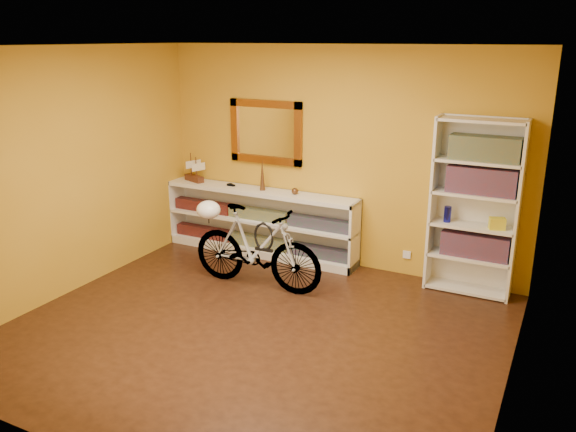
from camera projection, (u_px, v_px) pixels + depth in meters
The scene contains 24 objects.
floor at pixel (255, 331), 5.50m from camera, with size 4.50×4.00×0.01m, color black.
ceiling at pixel (249, 45), 4.73m from camera, with size 4.50×4.00×0.01m, color silver.
back_wall at pixel (338, 159), 6.82m from camera, with size 4.50×0.01×2.60m, color #B7841B.
left_wall at pixel (67, 173), 6.09m from camera, with size 0.01×4.00×2.60m, color #B7841B.
right_wall at pixel (524, 237), 4.14m from camera, with size 0.01×4.00×2.60m, color #B7841B.
gilt_mirror at pixel (266, 132), 7.12m from camera, with size 0.98×0.06×0.78m, color brown.
wall_socket at pixel (407, 255), 6.73m from camera, with size 0.09×0.01×0.09m, color silver.
console_unit at pixel (260, 222), 7.34m from camera, with size 2.60×0.35×0.85m, color silver, non-canonical shape.
cd_row_lower at pixel (259, 241), 7.40m from camera, with size 2.50×0.13×0.14m, color black.
cd_row_upper at pixel (259, 214), 7.29m from camera, with size 2.50×0.13×0.14m, color navy.
model_ship at pixel (194, 167), 7.58m from camera, with size 0.31×0.12×0.37m, color #3B1C10, non-canonical shape.
toy_car at pixel (231, 186), 7.39m from camera, with size 0.00×0.00×0.00m, color black.
bronze_ornament at pixel (262, 175), 7.13m from camera, with size 0.07×0.07×0.39m, color #53331C.
decorative_orb at pixel (295, 191), 6.99m from camera, with size 0.08×0.08×0.08m, color #53331C.
bookcase at pixel (474, 208), 6.09m from camera, with size 0.90×0.30×1.90m, color silver, non-canonical shape.
book_row_a at pixel (475, 245), 6.18m from camera, with size 0.70×0.22×0.26m, color maroon.
book_row_b at pixel (482, 180), 5.97m from camera, with size 0.70×0.22×0.28m, color maroon.
book_row_c at pixel (485, 148), 5.87m from camera, with size 0.70×0.22×0.25m, color #1B555F.
travel_mug at pixel (447, 214), 6.21m from camera, with size 0.08×0.08×0.17m, color #161897.
red_tin at pixel (460, 150), 6.02m from camera, with size 0.13×0.13×0.17m, color maroon.
yellow_bag at pixel (497, 224), 5.98m from camera, with size 0.16×0.10×0.12m, color gold.
bicycle at pixel (256, 247), 6.34m from camera, with size 1.58×0.41×0.93m, color silver.
helmet at pixel (208, 210), 6.48m from camera, with size 0.27×0.26×0.21m, color white.
u_lock at pixel (264, 237), 6.26m from camera, with size 0.24×0.24×0.03m, color black.
Camera 1 is at (2.51, -4.25, 2.67)m, focal length 36.10 mm.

